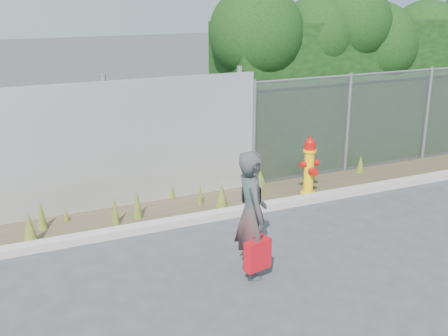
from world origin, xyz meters
name	(u,v)px	position (x,y,z in m)	size (l,w,h in m)	color
ground	(285,261)	(0.00, 0.00, 0.00)	(80.00, 80.00, 0.00)	#3C3C3E
curb	(230,213)	(0.00, 1.80, 0.06)	(16.00, 0.22, 0.12)	#A39E93
weed_strip	(209,199)	(-0.13, 2.41, 0.12)	(16.00, 1.29, 0.54)	#413625
corrugated_fence	(12,157)	(-3.25, 3.01, 1.10)	(8.50, 0.21, 2.30)	silver
chainlink_fence	(389,118)	(4.25, 3.00, 1.03)	(6.50, 0.07, 2.05)	gray
hedge	(366,62)	(4.31, 3.97, 2.09)	(7.63, 2.16, 3.80)	black
fire_hydrant	(309,167)	(1.72, 2.10, 0.54)	(0.37, 0.33, 1.12)	yellow
woman	(252,214)	(-0.60, -0.12, 0.85)	(0.62, 0.41, 1.71)	#0E5B58
red_tote_bag	(258,255)	(-0.62, -0.35, 0.39)	(0.37, 0.13, 0.48)	red
black_shoulder_bag	(251,195)	(-0.54, 0.01, 1.07)	(0.24, 0.10, 0.18)	black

